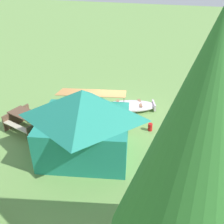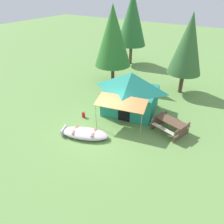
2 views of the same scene
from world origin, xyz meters
TOP-DOWN VIEW (x-y plane):
  - ground_plane at (0.00, 0.00)m, footprint 80.00×80.00m
  - beached_rowboat at (-0.42, -0.99)m, footprint 3.00×1.97m
  - canvas_cabin_tent at (0.43, 2.91)m, footprint 4.06×4.68m
  - picnic_table at (3.53, 2.08)m, footprint 2.15×1.93m
  - cooler_box at (-0.09, 2.06)m, footprint 0.45×0.56m
  - fuel_can at (-1.76, 0.59)m, footprint 0.27×0.27m
  - pine_tree_far_center at (-3.31, 6.64)m, footprint 3.04×3.04m

SIDE VIEW (x-z plane):
  - ground_plane at x=0.00m, z-range 0.00..0.00m
  - cooler_box at x=-0.09m, z-range 0.00..0.31m
  - fuel_can at x=-1.76m, z-range 0.00..0.35m
  - beached_rowboat at x=-0.42m, z-range 0.01..0.43m
  - picnic_table at x=3.53m, z-range 0.10..0.90m
  - canvas_cabin_tent at x=0.43m, z-range 0.05..2.84m
  - pine_tree_far_center at x=-3.31m, z-range 0.76..7.07m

